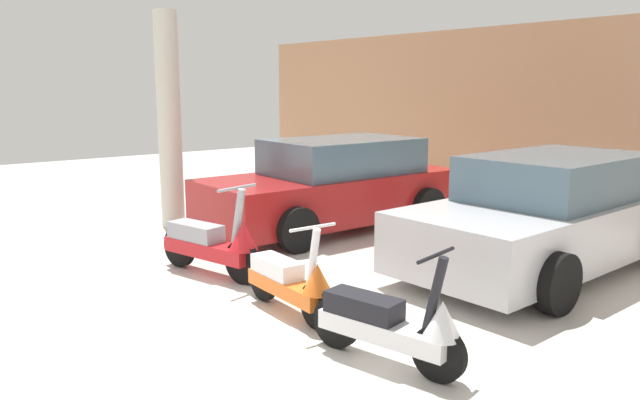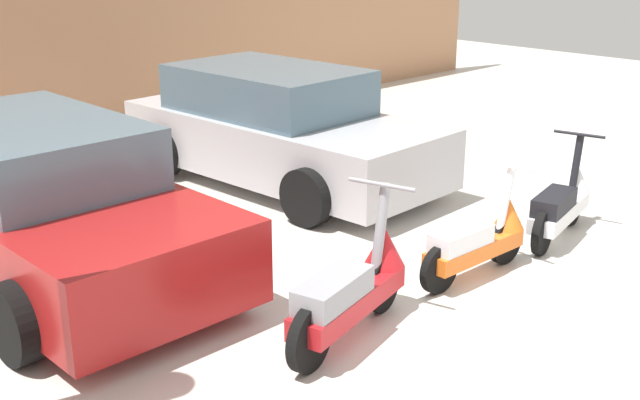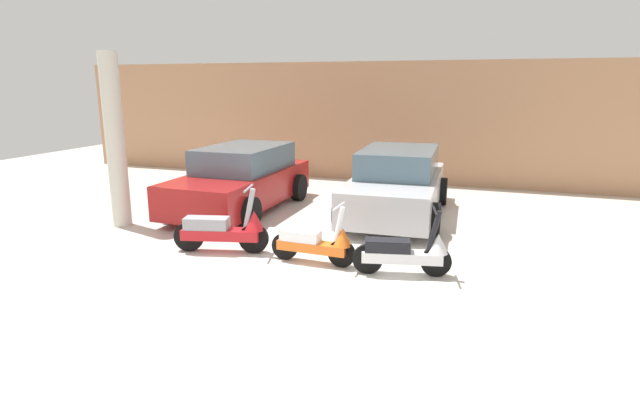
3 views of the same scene
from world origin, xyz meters
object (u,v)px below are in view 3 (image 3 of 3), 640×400
at_px(scooter_front_right, 316,242).
at_px(car_rear_center, 397,184).
at_px(scooter_front_left, 225,229).
at_px(car_rear_left, 241,179).
at_px(support_column_side, 115,141).
at_px(scooter_front_center, 406,252).

height_order(scooter_front_right, car_rear_center, car_rear_center).
distance_m(scooter_front_left, car_rear_center, 4.11).
distance_m(scooter_front_right, car_rear_left, 3.95).
bearing_deg(car_rear_center, scooter_front_right, -12.86).
height_order(car_rear_left, support_column_side, support_column_side).
bearing_deg(support_column_side, scooter_front_center, -7.84).
bearing_deg(car_rear_left, scooter_front_right, 45.16).
bearing_deg(support_column_side, scooter_front_left, -15.47).
bearing_deg(scooter_front_center, car_rear_left, 133.79).
relative_size(car_rear_left, car_rear_center, 0.98).
xyz_separation_m(scooter_front_left, car_rear_left, (-1.14, 2.78, 0.28)).
relative_size(scooter_front_left, scooter_front_right, 1.13).
bearing_deg(car_rear_left, scooter_front_center, 56.53).
distance_m(scooter_front_left, car_rear_left, 3.01).
bearing_deg(scooter_front_left, scooter_front_right, -14.61).
relative_size(scooter_front_left, car_rear_left, 0.38).
bearing_deg(support_column_side, scooter_front_right, -10.10).
bearing_deg(scooter_front_right, car_rear_left, 136.97).
bearing_deg(car_rear_left, scooter_front_left, 22.66).
xyz_separation_m(scooter_front_center, car_rear_center, (-0.79, 3.45, 0.32)).
xyz_separation_m(car_rear_center, support_column_side, (-5.05, -2.65, 1.02)).
relative_size(scooter_front_center, car_rear_center, 0.34).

